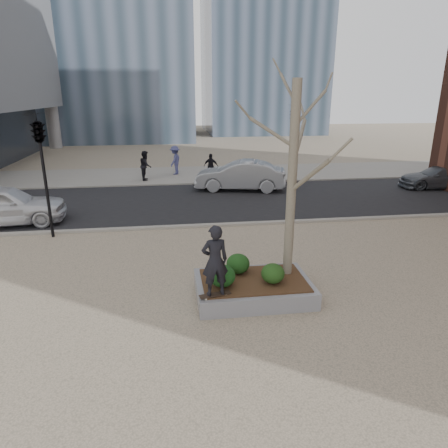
{
  "coord_description": "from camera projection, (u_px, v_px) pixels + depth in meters",
  "views": [
    {
      "loc": [
        -1.09,
        -9.29,
        5.14
      ],
      "look_at": [
        0.5,
        2.0,
        1.4
      ],
      "focal_mm": 32.0,
      "sensor_mm": 36.0,
      "label": 1
    }
  ],
  "objects": [
    {
      "name": "car_silver",
      "position": [
        240.0,
        175.0,
        22.03
      ],
      "size": [
        5.19,
        2.76,
        1.62
      ],
      "primitive_type": "imported",
      "rotation": [
        0.0,
        0.0,
        4.49
      ],
      "color": "gray",
      "rests_on": "street"
    },
    {
      "name": "shrub_left",
      "position": [
        222.0,
        276.0,
        10.03
      ],
      "size": [
        0.66,
        0.66,
        0.56
      ],
      "primitive_type": "ellipsoid",
      "color": "#103312",
      "rests_on": "planter_mulch"
    },
    {
      "name": "traffic_light_near",
      "position": [
        45.0,
        178.0,
        14.33
      ],
      "size": [
        0.6,
        2.48,
        4.5
      ],
      "primitive_type": null,
      "color": "black",
      "rests_on": "ground"
    },
    {
      "name": "car_third",
      "position": [
        439.0,
        177.0,
        22.5
      ],
      "size": [
        4.49,
        2.38,
        1.24
      ],
      "primitive_type": "imported",
      "rotation": [
        0.0,
        0.0,
        4.56
      ],
      "color": "#4E5259",
      "rests_on": "street"
    },
    {
      "name": "pedestrian_a",
      "position": [
        146.0,
        166.0,
        24.53
      ],
      "size": [
        0.68,
        0.87,
        1.8
      ],
      "primitive_type": "imported",
      "rotation": [
        0.0,
        0.0,
        1.57
      ],
      "color": "black",
      "rests_on": "far_sidewalk"
    },
    {
      "name": "planter_mulch",
      "position": [
        253.0,
        280.0,
        10.48
      ],
      "size": [
        2.7,
        1.7,
        0.04
      ],
      "primitive_type": "cube",
      "color": "#382314",
      "rests_on": "planter"
    },
    {
      "name": "pedestrian_b",
      "position": [
        175.0,
        160.0,
        26.26
      ],
      "size": [
        1.11,
        1.39,
        1.87
      ],
      "primitive_type": "imported",
      "rotation": [
        0.0,
        0.0,
        4.32
      ],
      "color": "#44477B",
      "rests_on": "far_sidewalk"
    },
    {
      "name": "shrub_middle",
      "position": [
        238.0,
        264.0,
        10.78
      ],
      "size": [
        0.63,
        0.63,
        0.54
      ],
      "primitive_type": "ellipsoid",
      "color": "#123B13",
      "rests_on": "planter_mulch"
    },
    {
      "name": "police_car",
      "position": [
        3.0,
        205.0,
        16.14
      ],
      "size": [
        4.95,
        2.38,
        1.63
      ],
      "primitive_type": "imported",
      "rotation": [
        0.0,
        0.0,
        1.67
      ],
      "color": "silver",
      "rests_on": "street"
    },
    {
      "name": "ground",
      "position": [
        216.0,
        299.0,
        10.49
      ],
      "size": [
        120.0,
        120.0,
        0.0
      ],
      "primitive_type": "plane",
      "color": "tan",
      "rests_on": "ground"
    },
    {
      "name": "planter",
      "position": [
        253.0,
        289.0,
        10.55
      ],
      "size": [
        3.0,
        2.0,
        0.45
      ],
      "primitive_type": "cube",
      "color": "gray",
      "rests_on": "ground"
    },
    {
      "name": "pedestrian_c",
      "position": [
        211.0,
        166.0,
        25.01
      ],
      "size": [
        0.98,
        0.59,
        1.56
      ],
      "primitive_type": "imported",
      "rotation": [
        0.0,
        0.0,
        2.89
      ],
      "color": "black",
      "rests_on": "far_sidewalk"
    },
    {
      "name": "shrub_right",
      "position": [
        273.0,
        273.0,
        10.23
      ],
      "size": [
        0.6,
        0.6,
        0.51
      ],
      "primitive_type": "ellipsoid",
      "color": "#183812",
      "rests_on": "planter_mulch"
    },
    {
      "name": "sycamore_tree",
      "position": [
        294.0,
        151.0,
        9.86
      ],
      "size": [
        2.8,
        2.8,
        6.6
      ],
      "primitive_type": null,
      "color": "gray",
      "rests_on": "planter_mulch"
    },
    {
      "name": "skateboard",
      "position": [
        215.0,
        295.0,
        9.65
      ],
      "size": [
        0.81,
        0.38,
        0.08
      ],
      "primitive_type": null,
      "rotation": [
        0.0,
        0.0,
        0.24
      ],
      "color": "black",
      "rests_on": "planter"
    },
    {
      "name": "far_sidewalk",
      "position": [
        185.0,
        175.0,
        26.48
      ],
      "size": [
        60.0,
        6.0,
        0.02
      ],
      "primitive_type": "cube",
      "color": "gray",
      "rests_on": "ground"
    },
    {
      "name": "traffic_light_far",
      "position": [
        292.0,
        143.0,
        24.39
      ],
      "size": [
        0.6,
        2.48,
        4.5
      ],
      "primitive_type": null,
      "color": "black",
      "rests_on": "ground"
    },
    {
      "name": "skateboarder",
      "position": [
        215.0,
        261.0,
        9.36
      ],
      "size": [
        0.69,
        0.5,
        1.75
      ],
      "primitive_type": "imported",
      "rotation": [
        0.0,
        0.0,
        3.27
      ],
      "color": "black",
      "rests_on": "skateboard"
    },
    {
      "name": "street",
      "position": [
        192.0,
        202.0,
        19.9
      ],
      "size": [
        60.0,
        8.0,
        0.02
      ],
      "primitive_type": "cube",
      "color": "black",
      "rests_on": "ground"
    }
  ]
}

